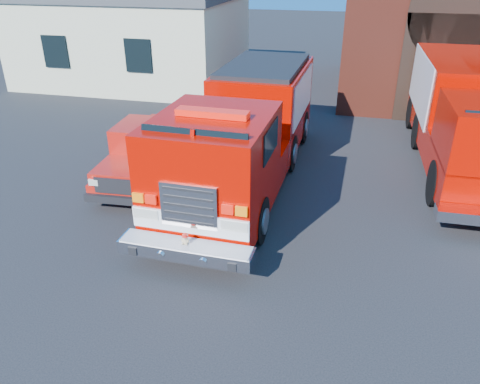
% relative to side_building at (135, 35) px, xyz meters
% --- Properties ---
extents(ground, '(100.00, 100.00, 0.00)m').
position_rel_side_building_xyz_m(ground, '(9.00, -13.00, -2.20)').
color(ground, black).
rests_on(ground, ground).
extents(parking_stripe_far, '(0.12, 3.00, 0.01)m').
position_rel_side_building_xyz_m(parking_stripe_far, '(15.50, -6.00, -2.20)').
color(parking_stripe_far, yellow).
rests_on(parking_stripe_far, ground).
extents(side_building, '(10.20, 8.20, 4.35)m').
position_rel_side_building_xyz_m(side_building, '(0.00, 0.00, 0.00)').
color(side_building, beige).
rests_on(side_building, ground).
extents(fire_engine, '(2.84, 9.47, 2.90)m').
position_rel_side_building_xyz_m(fire_engine, '(8.33, -10.83, -0.70)').
color(fire_engine, black).
rests_on(fire_engine, ground).
extents(pickup_truck, '(2.12, 5.10, 1.63)m').
position_rel_side_building_xyz_m(pickup_truck, '(5.60, -11.16, -1.43)').
color(pickup_truck, black).
rests_on(pickup_truck, ground).
extents(secondary_truck, '(2.99, 9.21, 2.97)m').
position_rel_side_building_xyz_m(secondary_truck, '(14.62, -8.02, -0.58)').
color(secondary_truck, black).
rests_on(secondary_truck, ground).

